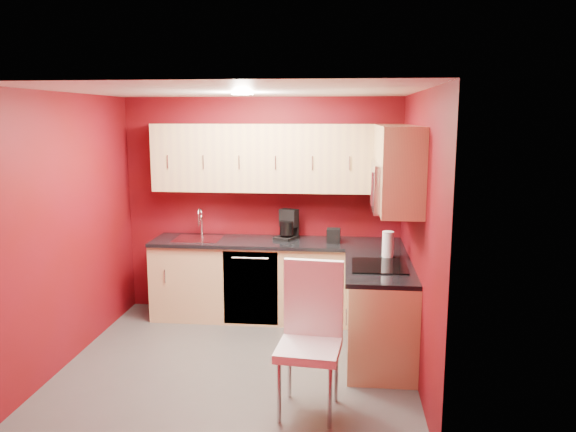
% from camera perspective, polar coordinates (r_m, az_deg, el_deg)
% --- Properties ---
extents(floor, '(3.20, 3.20, 0.00)m').
position_cam_1_polar(floor, '(5.48, -4.87, -14.53)').
color(floor, '#44413F').
rests_on(floor, ground).
extents(ceiling, '(3.20, 3.20, 0.00)m').
position_cam_1_polar(ceiling, '(4.99, -5.31, 12.56)').
color(ceiling, white).
rests_on(ceiling, wall_back).
extents(wall_back, '(3.20, 0.00, 3.20)m').
position_cam_1_polar(wall_back, '(6.55, -2.61, 1.02)').
color(wall_back, '#5F0914').
rests_on(wall_back, floor).
extents(wall_front, '(3.20, 0.00, 3.20)m').
position_cam_1_polar(wall_front, '(3.67, -9.51, -6.35)').
color(wall_front, '#5F0914').
rests_on(wall_front, floor).
extents(wall_left, '(0.00, 3.00, 3.00)m').
position_cam_1_polar(wall_left, '(5.62, -21.33, -1.19)').
color(wall_left, '#5F0914').
rests_on(wall_left, floor).
extents(wall_right, '(0.00, 3.00, 3.00)m').
position_cam_1_polar(wall_right, '(5.04, 13.08, -1.97)').
color(wall_right, '#5F0914').
rests_on(wall_right, floor).
extents(base_cabinets_back, '(2.80, 0.60, 0.87)m').
position_cam_1_polar(base_cabinets_back, '(6.41, -1.16, -6.64)').
color(base_cabinets_back, tan).
rests_on(base_cabinets_back, floor).
extents(base_cabinets_right, '(0.60, 1.30, 0.87)m').
position_cam_1_polar(base_cabinets_right, '(5.48, 9.25, -9.74)').
color(base_cabinets_right, tan).
rests_on(base_cabinets_right, floor).
extents(countertop_back, '(2.80, 0.63, 0.04)m').
position_cam_1_polar(countertop_back, '(6.28, -1.20, -2.70)').
color(countertop_back, black).
rests_on(countertop_back, base_cabinets_back).
extents(countertop_right, '(0.63, 1.27, 0.04)m').
position_cam_1_polar(countertop_right, '(5.33, 9.24, -5.19)').
color(countertop_right, black).
rests_on(countertop_right, base_cabinets_right).
extents(upper_cabinets_back, '(2.80, 0.35, 0.75)m').
position_cam_1_polar(upper_cabinets_back, '(6.28, -1.07, 5.93)').
color(upper_cabinets_back, tan).
rests_on(upper_cabinets_back, wall_back).
extents(upper_cabinets_right, '(0.35, 1.55, 0.75)m').
position_cam_1_polar(upper_cabinets_right, '(5.37, 10.91, 5.71)').
color(upper_cabinets_right, tan).
rests_on(upper_cabinets_right, wall_right).
extents(microwave, '(0.42, 0.76, 0.42)m').
position_cam_1_polar(microwave, '(5.15, 10.71, 2.99)').
color(microwave, silver).
rests_on(microwave, upper_cabinets_right).
extents(cooktop, '(0.50, 0.55, 0.01)m').
position_cam_1_polar(cooktop, '(5.29, 9.22, -5.02)').
color(cooktop, black).
rests_on(cooktop, countertop_right).
extents(sink, '(0.52, 0.42, 0.35)m').
position_cam_1_polar(sink, '(6.46, -9.13, -1.99)').
color(sink, silver).
rests_on(sink, countertop_back).
extents(dishwasher_front, '(0.60, 0.02, 0.82)m').
position_cam_1_polar(dishwasher_front, '(6.17, -3.82, -7.33)').
color(dishwasher_front, black).
rests_on(dishwasher_front, base_cabinets_back).
extents(downlight, '(0.20, 0.20, 0.01)m').
position_cam_1_polar(downlight, '(5.29, -4.66, 12.27)').
color(downlight, white).
rests_on(downlight, ceiling).
extents(coffee_maker, '(0.29, 0.33, 0.34)m').
position_cam_1_polar(coffee_maker, '(6.32, -0.22, -0.89)').
color(coffee_maker, black).
rests_on(coffee_maker, countertop_back).
extents(napkin_holder, '(0.15, 0.15, 0.16)m').
position_cam_1_polar(napkin_holder, '(6.18, 4.65, -2.01)').
color(napkin_holder, black).
rests_on(napkin_holder, countertop_back).
extents(paper_towel, '(0.19, 0.19, 0.26)m').
position_cam_1_polar(paper_towel, '(5.58, 10.11, -2.89)').
color(paper_towel, white).
rests_on(paper_towel, countertop_right).
extents(dining_chair, '(0.52, 0.54, 1.17)m').
position_cam_1_polar(dining_chair, '(4.40, 2.14, -12.57)').
color(dining_chair, white).
rests_on(dining_chair, floor).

